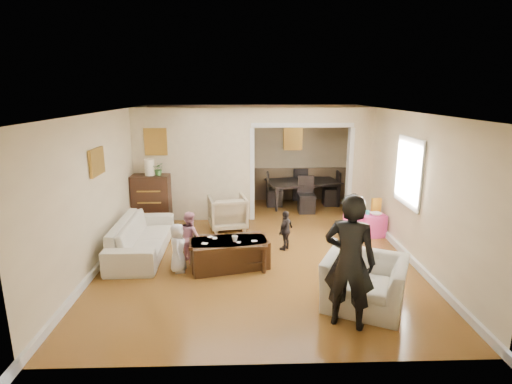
{
  "coord_description": "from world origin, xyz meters",
  "views": [
    {
      "loc": [
        -0.24,
        -7.38,
        2.97
      ],
      "look_at": [
        0.0,
        0.2,
        1.05
      ],
      "focal_mm": 28.27,
      "sensor_mm": 36.0,
      "label": 1
    }
  ],
  "objects_px": {
    "sofa": "(142,237)",
    "cyan_cup": "(368,212)",
    "child_toddler": "(286,230)",
    "dining_table": "(303,193)",
    "dresser": "(152,200)",
    "adult_person": "(350,261)",
    "armchair_back": "(227,212)",
    "child_kneel_a": "(178,248)",
    "coffee_cup": "(235,239)",
    "armchair_front": "(365,282)",
    "coffee_table": "(229,254)",
    "child_kneel_b": "(190,236)",
    "table_lamp": "(150,167)",
    "play_table": "(371,224)"
  },
  "relations": [
    {
      "from": "child_kneel_b",
      "to": "armchair_front",
      "type": "bearing_deg",
      "value": -156.27
    },
    {
      "from": "cyan_cup",
      "to": "adult_person",
      "type": "xyz_separation_m",
      "value": [
        -1.25,
        -3.28,
        0.38
      ]
    },
    {
      "from": "armchair_back",
      "to": "child_kneel_b",
      "type": "bearing_deg",
      "value": 59.37
    },
    {
      "from": "armchair_back",
      "to": "play_table",
      "type": "height_order",
      "value": "armchair_back"
    },
    {
      "from": "sofa",
      "to": "child_toddler",
      "type": "relative_size",
      "value": 2.85
    },
    {
      "from": "child_toddler",
      "to": "child_kneel_a",
      "type": "bearing_deg",
      "value": -28.87
    },
    {
      "from": "armchair_front",
      "to": "child_kneel_b",
      "type": "height_order",
      "value": "child_kneel_b"
    },
    {
      "from": "armchair_front",
      "to": "adult_person",
      "type": "xyz_separation_m",
      "value": [
        -0.37,
        -0.48,
        0.53
      ]
    },
    {
      "from": "child_toddler",
      "to": "armchair_back",
      "type": "bearing_deg",
      "value": -101.89
    },
    {
      "from": "child_kneel_b",
      "to": "coffee_table",
      "type": "bearing_deg",
      "value": -147.42
    },
    {
      "from": "armchair_back",
      "to": "adult_person",
      "type": "relative_size",
      "value": 0.46
    },
    {
      "from": "cyan_cup",
      "to": "child_toddler",
      "type": "distance_m",
      "value": 1.91
    },
    {
      "from": "dining_table",
      "to": "table_lamp",
      "type": "bearing_deg",
      "value": -170.26
    },
    {
      "from": "sofa",
      "to": "coffee_cup",
      "type": "height_order",
      "value": "sofa"
    },
    {
      "from": "coffee_table",
      "to": "child_kneel_a",
      "type": "distance_m",
      "value": 0.88
    },
    {
      "from": "table_lamp",
      "to": "child_kneel_b",
      "type": "height_order",
      "value": "table_lamp"
    },
    {
      "from": "cyan_cup",
      "to": "dining_table",
      "type": "distance_m",
      "value": 2.56
    },
    {
      "from": "table_lamp",
      "to": "armchair_front",
      "type": "bearing_deg",
      "value": -44.67
    },
    {
      "from": "play_table",
      "to": "coffee_table",
      "type": "bearing_deg",
      "value": -152.91
    },
    {
      "from": "dining_table",
      "to": "child_kneel_a",
      "type": "height_order",
      "value": "child_kneel_a"
    },
    {
      "from": "dining_table",
      "to": "child_toddler",
      "type": "height_order",
      "value": "child_toddler"
    },
    {
      "from": "coffee_table",
      "to": "armchair_front",
      "type": "bearing_deg",
      "value": -34.9
    },
    {
      "from": "armchair_back",
      "to": "dining_table",
      "type": "bearing_deg",
      "value": -148.59
    },
    {
      "from": "child_kneel_a",
      "to": "adult_person",
      "type": "bearing_deg",
      "value": -128.93
    },
    {
      "from": "armchair_back",
      "to": "coffee_cup",
      "type": "relative_size",
      "value": 7.69
    },
    {
      "from": "dresser",
      "to": "coffee_cup",
      "type": "bearing_deg",
      "value": -51.51
    },
    {
      "from": "coffee_table",
      "to": "child_toddler",
      "type": "distance_m",
      "value": 1.3
    },
    {
      "from": "child_kneel_a",
      "to": "sofa",
      "type": "bearing_deg",
      "value": 40.22
    },
    {
      "from": "play_table",
      "to": "child_kneel_b",
      "type": "xyz_separation_m",
      "value": [
        -3.63,
        -1.2,
        0.22
      ]
    },
    {
      "from": "table_lamp",
      "to": "adult_person",
      "type": "bearing_deg",
      "value": -51.01
    },
    {
      "from": "dresser",
      "to": "adult_person",
      "type": "relative_size",
      "value": 0.64
    },
    {
      "from": "dresser",
      "to": "child_kneel_a",
      "type": "bearing_deg",
      "value": -68.9
    },
    {
      "from": "armchair_back",
      "to": "armchair_front",
      "type": "height_order",
      "value": "armchair_back"
    },
    {
      "from": "armchair_back",
      "to": "armchair_front",
      "type": "relative_size",
      "value": 0.74
    },
    {
      "from": "armchair_back",
      "to": "child_kneel_b",
      "type": "xyz_separation_m",
      "value": [
        -0.6,
        -1.72,
        0.09
      ]
    },
    {
      "from": "child_kneel_a",
      "to": "child_kneel_b",
      "type": "relative_size",
      "value": 0.92
    },
    {
      "from": "table_lamp",
      "to": "cyan_cup",
      "type": "bearing_deg",
      "value": -11.16
    },
    {
      "from": "dining_table",
      "to": "cyan_cup",
      "type": "bearing_deg",
      "value": -78.59
    },
    {
      "from": "sofa",
      "to": "cyan_cup",
      "type": "distance_m",
      "value": 4.55
    },
    {
      "from": "armchair_front",
      "to": "coffee_table",
      "type": "relative_size",
      "value": 0.85
    },
    {
      "from": "dining_table",
      "to": "child_toddler",
      "type": "xyz_separation_m",
      "value": [
        -0.77,
        -3.05,
        0.06
      ]
    },
    {
      "from": "adult_person",
      "to": "armchair_back",
      "type": "bearing_deg",
      "value": -42.46
    },
    {
      "from": "sofa",
      "to": "table_lamp",
      "type": "relative_size",
      "value": 6.12
    },
    {
      "from": "cyan_cup",
      "to": "armchair_back",
      "type": "bearing_deg",
      "value": 169.03
    },
    {
      "from": "sofa",
      "to": "cyan_cup",
      "type": "bearing_deg",
      "value": -81.02
    },
    {
      "from": "coffee_cup",
      "to": "adult_person",
      "type": "relative_size",
      "value": 0.06
    },
    {
      "from": "armchair_back",
      "to": "adult_person",
      "type": "height_order",
      "value": "adult_person"
    },
    {
      "from": "armchair_back",
      "to": "dresser",
      "type": "height_order",
      "value": "dresser"
    },
    {
      "from": "armchair_front",
      "to": "table_lamp",
      "type": "bearing_deg",
      "value": 161.26
    },
    {
      "from": "play_table",
      "to": "dining_table",
      "type": "xyz_separation_m",
      "value": [
        -1.11,
        2.3,
        0.09
      ]
    }
  ]
}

